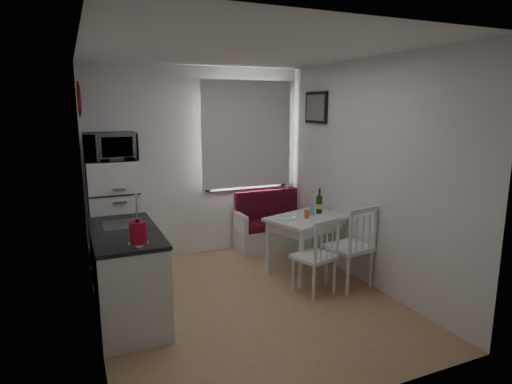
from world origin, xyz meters
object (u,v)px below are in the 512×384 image
kitchen_counter (128,274)px  microwave (110,147)px  chair_right (355,239)px  dining_table (308,223)px  fridge (115,218)px  kettle (138,233)px  bench (275,229)px  wine_bottle (319,201)px  chair_left (319,249)px

kitchen_counter → microwave: bearing=89.1°
chair_right → kitchen_counter: bearing=162.7°
dining_table → fridge: bearing=139.7°
microwave → kettle: bearing=-89.0°
kettle → microwave: bearing=91.0°
dining_table → kettle: (-2.18, -0.87, 0.38)m
dining_table → fridge: size_ratio=0.78×
bench → fridge: bearing=-177.3°
microwave → chair_right: bearing=-32.2°
wine_bottle → microwave: bearing=162.7°
microwave → wine_bottle: (2.43, -0.76, -0.72)m
chair_right → fridge: fridge is taller
microwave → kettle: microwave is taller
chair_left → chair_right: size_ratio=0.96×
fridge → chair_right: bearing=-33.0°
chair_right → wine_bottle: size_ratio=1.64×
chair_right → kettle: kettle is taller
microwave → kettle: size_ratio=2.57×
kettle → dining_table: bearing=21.8°
bench → fridge: (-2.26, -0.11, 0.44)m
bench → microwave: size_ratio=2.00×
bench → kitchen_counter: bearing=-149.3°
dining_table → chair_left: (-0.25, -0.66, -0.10)m
kitchen_counter → kettle: (0.05, -0.54, 0.56)m
chair_left → kettle: size_ratio=2.19×
fridge → microwave: 0.88m
bench → wine_bottle: wine_bottle is taller
chair_right → kettle: bearing=175.3°
dining_table → chair_left: chair_left is taller
chair_left → microwave: size_ratio=0.85×
chair_right → kettle: 2.44m
dining_table → microwave: (-2.21, 0.86, 0.96)m
bench → microwave: microwave is taller
chair_left → bench: bearing=64.2°
chair_left → microwave: 2.69m
chair_left → microwave: microwave is taller
bench → chair_left: size_ratio=2.35×
dining_table → kitchen_counter: bearing=170.6°
fridge → microwave: (0.00, -0.05, 0.88)m
kitchen_counter → chair_left: 2.01m
kitchen_counter → bench: size_ratio=1.11×
dining_table → chair_right: size_ratio=2.14×
chair_right → wine_bottle: 0.82m
bench → wine_bottle: size_ratio=3.72×
microwave → kettle: (0.03, -1.73, -0.58)m
kettle → wine_bottle: 2.59m
chair_left → chair_right: chair_right is taller
fridge → dining_table: bearing=-22.3°
dining_table → wine_bottle: bearing=6.5°
kettle → wine_bottle: bearing=22.0°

